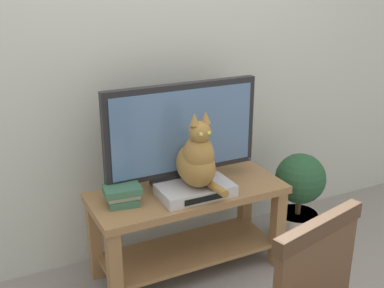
% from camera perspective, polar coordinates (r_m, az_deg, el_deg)
% --- Properties ---
extents(back_wall, '(7.00, 0.12, 2.80)m').
position_cam_1_polar(back_wall, '(2.92, -4.76, 13.35)').
color(back_wall, '#B7BCB2').
rests_on(back_wall, ground).
extents(tv_stand, '(1.14, 0.47, 0.54)m').
position_cam_1_polar(tv_stand, '(2.85, -0.46, -8.56)').
color(tv_stand, olive).
rests_on(tv_stand, ground).
extents(tv, '(0.93, 0.20, 0.61)m').
position_cam_1_polar(tv, '(2.72, -1.17, 1.28)').
color(tv, black).
rests_on(tv, tv_stand).
extents(media_box, '(0.42, 0.25, 0.06)m').
position_cam_1_polar(media_box, '(2.70, 0.43, -5.53)').
color(media_box, '#BCBCC1').
rests_on(media_box, tv_stand).
extents(cat, '(0.19, 0.37, 0.44)m').
position_cam_1_polar(cat, '(2.61, 0.63, -1.85)').
color(cat, olive).
rests_on(cat, media_box).
extents(book_stack, '(0.21, 0.17, 0.10)m').
position_cam_1_polar(book_stack, '(2.62, -8.28, -6.01)').
color(book_stack, '#38664C').
rests_on(book_stack, tv_stand).
extents(potted_plant, '(0.33, 0.33, 0.63)m').
position_cam_1_polar(potted_plant, '(3.24, 12.64, -6.08)').
color(potted_plant, beige).
rests_on(potted_plant, ground).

